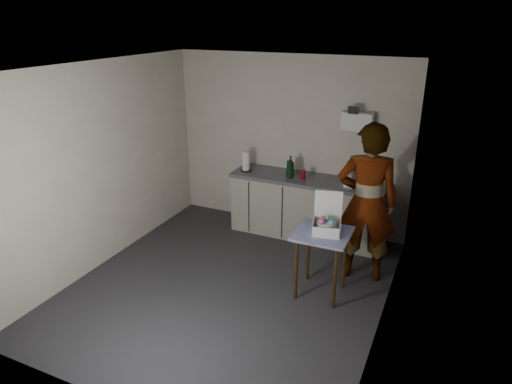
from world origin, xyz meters
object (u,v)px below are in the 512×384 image
at_px(soap_bottle, 290,167).
at_px(dark_bottle, 289,169).
at_px(kitchen_counter, 306,209).
at_px(standing_man, 367,203).
at_px(soda_can, 303,174).
at_px(paper_towel, 246,162).
at_px(bakery_box, 327,224).
at_px(side_table, 322,241).
at_px(dish_rack, 358,181).

height_order(soap_bottle, dark_bottle, soap_bottle).
height_order(kitchen_counter, standing_man, standing_man).
bearing_deg(soda_can, dark_bottle, 174.63).
height_order(kitchen_counter, dark_bottle, dark_bottle).
xyz_separation_m(paper_towel, bakery_box, (1.62, -1.27, -0.15)).
bearing_deg(soap_bottle, bakery_box, -54.12).
bearing_deg(paper_towel, side_table, -39.53).
distance_m(soda_can, paper_towel, 0.90).
relative_size(paper_towel, bakery_box, 0.67).
bearing_deg(dark_bottle, paper_towel, -176.47).
relative_size(soap_bottle, bakery_box, 0.72).
bearing_deg(kitchen_counter, side_table, -65.01).
xyz_separation_m(side_table, standing_man, (0.36, 0.59, 0.30)).
bearing_deg(soap_bottle, paper_towel, 179.00).
distance_m(standing_man, dish_rack, 0.85).
bearing_deg(standing_man, bakery_box, 47.17).
distance_m(paper_towel, dish_rack, 1.67).
height_order(side_table, dish_rack, dish_rack).
bearing_deg(side_table, dark_bottle, 123.48).
height_order(dark_bottle, bakery_box, bakery_box).
bearing_deg(side_table, soda_can, 116.72).
height_order(standing_man, soda_can, standing_man).
relative_size(standing_man, dark_bottle, 8.72).
relative_size(kitchen_counter, bakery_box, 5.06).
bearing_deg(side_table, standing_man, 58.10).
relative_size(side_table, standing_man, 0.40).
height_order(paper_towel, bakery_box, bakery_box).
height_order(kitchen_counter, dish_rack, dish_rack).
distance_m(side_table, dark_bottle, 1.67).
relative_size(soda_can, dark_bottle, 0.55).
distance_m(standing_man, bakery_box, 0.65).
relative_size(side_table, dark_bottle, 3.50).
xyz_separation_m(kitchen_counter, dark_bottle, (-0.28, -0.03, 0.60)).
relative_size(soap_bottle, dark_bottle, 1.41).
bearing_deg(soap_bottle, side_table, -55.78).
distance_m(soap_bottle, soda_can, 0.21).
bearing_deg(side_table, bakery_box, 53.93).
bearing_deg(kitchen_counter, soda_can, -136.57).
relative_size(standing_man, bakery_box, 4.49).
height_order(standing_man, dark_bottle, standing_man).
relative_size(soap_bottle, dish_rack, 0.90).
xyz_separation_m(soap_bottle, dark_bottle, (-0.04, 0.05, -0.05)).
xyz_separation_m(standing_man, paper_towel, (-1.95, 0.72, 0.06)).
relative_size(kitchen_counter, paper_towel, 7.55).
height_order(side_table, soap_bottle, soap_bottle).
xyz_separation_m(side_table, soda_can, (-0.70, 1.33, 0.28)).
height_order(dark_bottle, paper_towel, paper_towel).
bearing_deg(paper_towel, bakery_box, -38.20).
height_order(standing_man, soap_bottle, standing_man).
distance_m(side_table, soda_can, 1.53).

